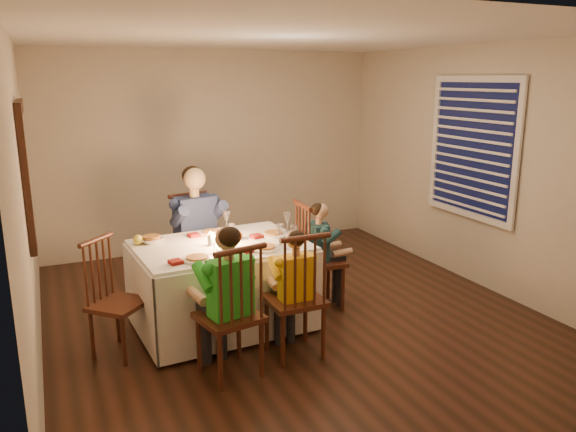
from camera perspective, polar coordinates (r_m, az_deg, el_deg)
name	(u,v)px	position (r m, az deg, el deg)	size (l,w,h in m)	color
ground	(291,313)	(5.60, 0.29, -9.81)	(5.00, 5.00, 0.00)	black
wall_left	(25,205)	(4.77, -25.19, 1.06)	(0.02, 5.00, 2.60)	#BBB2A0
wall_right	(480,167)	(6.45, 18.91, 4.69)	(0.02, 5.00, 2.60)	#BBB2A0
wall_back	(214,151)	(7.53, -7.57, 6.54)	(4.50, 0.02, 2.60)	#BBB2A0
ceiling	(291,36)	(5.13, 0.32, 17.81)	(5.00, 5.00, 0.00)	white
dining_table	(221,268)	(5.16, -6.79, -5.25)	(1.59, 1.20, 0.77)	white
chair_adult	(199,295)	(6.09, -9.00, -7.98)	(0.45, 0.42, 1.08)	#391A0F
chair_near_left	(231,374)	(4.58, -5.84, -15.64)	(0.45, 0.42, 1.08)	#391A0F
chair_near_right	(295,353)	(4.85, 0.67, -13.77)	(0.45, 0.42, 1.08)	#391A0F
chair_end	(320,306)	(5.76, 3.22, -9.11)	(0.45, 0.42, 1.08)	#391A0F
chair_extra	(122,353)	(5.05, -16.48, -13.20)	(0.41, 0.39, 0.99)	#391A0F
adult	(199,295)	(6.09, -9.00, -7.98)	(0.53, 0.49, 1.38)	navy
child_green	(231,374)	(4.58, -5.84, -15.64)	(0.43, 0.39, 1.20)	green
child_yellow	(295,353)	(4.85, 0.67, -13.77)	(0.36, 0.33, 1.08)	yellow
child_teal	(320,306)	(5.76, 3.22, -9.11)	(0.36, 0.33, 1.07)	#1A3A41
setting_adult	(212,233)	(5.40, -7.72, -1.75)	(0.26, 0.26, 0.02)	white
setting_green	(197,259)	(4.66, -9.21, -4.36)	(0.26, 0.26, 0.02)	white
setting_yellow	(265,248)	(4.89, -2.36, -3.31)	(0.26, 0.26, 0.02)	white
setting_teal	(274,234)	(5.32, -1.45, -1.87)	(0.26, 0.26, 0.02)	white
candle_left	(211,240)	(5.04, -7.86, -2.41)	(0.06, 0.06, 0.10)	white
candle_right	(228,237)	(5.10, -6.11, -2.18)	(0.06, 0.06, 0.10)	white
squash	(138,240)	(5.19, -14.99, -2.35)	(0.09, 0.09, 0.09)	#FBF142
orange_fruit	(238,235)	(5.19, -5.07, -1.97)	(0.08, 0.08, 0.08)	#EF4C14
serving_bowl	(152,240)	(5.21, -13.68, -2.42)	(0.20, 0.20, 0.05)	white
wall_mirror	(27,173)	(5.03, -25.01, 4.01)	(0.06, 0.95, 1.15)	black
window_blinds	(472,148)	(6.47, 18.16, 6.56)	(0.07, 1.34, 1.54)	black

